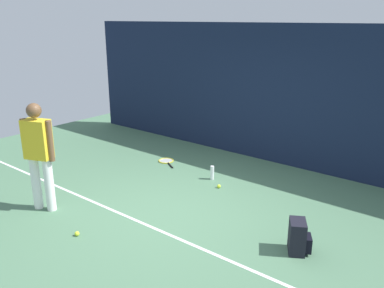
{
  "coord_description": "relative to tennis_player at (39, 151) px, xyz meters",
  "views": [
    {
      "loc": [
        3.72,
        -4.27,
        2.89
      ],
      "look_at": [
        0.0,
        0.4,
        1.0
      ],
      "focal_mm": 37.48,
      "sensor_mm": 36.0,
      "label": 1
    }
  ],
  "objects": [
    {
      "name": "ground_plane",
      "position": [
        1.66,
        1.23,
        -0.97
      ],
      "size": [
        12.0,
        12.0,
        0.0
      ],
      "primitive_type": "plane",
      "color": "#4C7556"
    },
    {
      "name": "back_fence",
      "position": [
        1.66,
        4.23,
        0.43
      ],
      "size": [
        10.0,
        0.1,
        2.8
      ],
      "primitive_type": "cube",
      "color": "#141E38",
      "rests_on": "ground"
    },
    {
      "name": "court_line",
      "position": [
        1.66,
        0.62,
        -0.96
      ],
      "size": [
        9.0,
        0.05,
        0.0
      ],
      "primitive_type": "cube",
      "color": "white",
      "rests_on": "ground"
    },
    {
      "name": "tennis_player",
      "position": [
        0.0,
        0.0,
        0.0
      ],
      "size": [
        0.5,
        0.35,
        1.7
      ],
      "rotation": [
        0.0,
        0.0,
        -2.76
      ],
      "color": "white",
      "rests_on": "ground"
    },
    {
      "name": "tennis_racket",
      "position": [
        0.05,
        2.8,
        -0.95
      ],
      "size": [
        0.62,
        0.47,
        0.03
      ],
      "rotation": [
        0.0,
        0.0,
        2.6
      ],
      "color": "black",
      "rests_on": "ground"
    },
    {
      "name": "backpack",
      "position": [
        3.63,
        1.34,
        -0.76
      ],
      "size": [
        0.37,
        0.36,
        0.44
      ],
      "rotation": [
        0.0,
        0.0,
        2.09
      ],
      "color": "black",
      "rests_on": "ground"
    },
    {
      "name": "tennis_ball_near_player",
      "position": [
        1.08,
        -0.19,
        -0.93
      ],
      "size": [
        0.07,
        0.07,
        0.07
      ],
      "primitive_type": "sphere",
      "color": "#CCE033",
      "rests_on": "ground"
    },
    {
      "name": "tennis_ball_by_fence",
      "position": [
        1.68,
        2.37,
        -0.93
      ],
      "size": [
        0.07,
        0.07,
        0.07
      ],
      "primitive_type": "sphere",
      "color": "#CCE033",
      "rests_on": "ground"
    },
    {
      "name": "water_bottle",
      "position": [
        1.35,
        2.62,
        -0.84
      ],
      "size": [
        0.07,
        0.07,
        0.26
      ],
      "primitive_type": "cylinder",
      "color": "white",
      "rests_on": "ground"
    }
  ]
}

